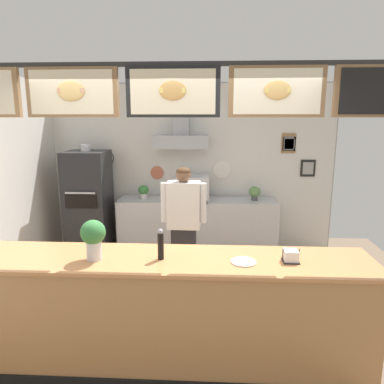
% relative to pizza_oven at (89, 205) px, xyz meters
% --- Properties ---
extents(ground_plane, '(6.40, 6.40, 0.00)m').
position_rel_pizza_oven_xyz_m(ground_plane, '(1.57, -2.13, -0.84)').
color(ground_plane, brown).
extents(back_wall_assembly, '(4.61, 2.86, 2.71)m').
position_rel_pizza_oven_xyz_m(back_wall_assembly, '(1.56, 0.36, 0.62)').
color(back_wall_assembly, '#9E9E99').
rests_on(back_wall_assembly, ground_plane).
extents(service_counter, '(3.42, 0.68, 1.02)m').
position_rel_pizza_oven_xyz_m(service_counter, '(1.57, -2.49, -0.33)').
color(service_counter, '#B77F4C').
rests_on(service_counter, ground_plane).
extents(back_prep_counter, '(2.48, 0.54, 0.91)m').
position_rel_pizza_oven_xyz_m(back_prep_counter, '(1.69, 0.14, -0.39)').
color(back_prep_counter, '#B7BABF').
rests_on(back_prep_counter, ground_plane).
extents(pizza_oven, '(0.63, 0.66, 1.78)m').
position_rel_pizza_oven_xyz_m(pizza_oven, '(0.00, 0.00, 0.00)').
color(pizza_oven, '#232326').
rests_on(pizza_oven, ground_plane).
extents(shop_worker, '(0.56, 0.23, 1.60)m').
position_rel_pizza_oven_xyz_m(shop_worker, '(1.56, -1.11, 0.02)').
color(shop_worker, '#232328').
rests_on(shop_worker, ground_plane).
extents(espresso_machine, '(0.52, 0.50, 0.38)m').
position_rel_pizza_oven_xyz_m(espresso_machine, '(1.61, 0.11, 0.26)').
color(espresso_machine, '#B7BABF').
rests_on(espresso_machine, back_prep_counter).
extents(potted_oregano, '(0.17, 0.17, 0.22)m').
position_rel_pizza_oven_xyz_m(potted_oregano, '(0.83, 0.17, 0.19)').
color(potted_oregano, beige).
rests_on(potted_oregano, back_prep_counter).
extents(potted_basil, '(0.19, 0.19, 0.22)m').
position_rel_pizza_oven_xyz_m(potted_basil, '(2.57, 0.13, 0.20)').
color(potted_basil, '#4C4C51').
rests_on(potted_basil, back_prep_counter).
extents(napkin_holder, '(0.14, 0.13, 0.11)m').
position_rel_pizza_oven_xyz_m(napkin_holder, '(2.56, -2.51, 0.22)').
color(napkin_holder, '#262628').
rests_on(napkin_holder, service_counter).
extents(condiment_plate, '(0.21, 0.21, 0.01)m').
position_rel_pizza_oven_xyz_m(condiment_plate, '(2.17, -2.55, 0.18)').
color(condiment_plate, white).
rests_on(condiment_plate, service_counter).
extents(basil_vase, '(0.21, 0.21, 0.34)m').
position_rel_pizza_oven_xyz_m(basil_vase, '(0.93, -2.55, 0.37)').
color(basil_vase, silver).
rests_on(basil_vase, service_counter).
extents(pepper_grinder, '(0.05, 0.05, 0.26)m').
position_rel_pizza_oven_xyz_m(pepper_grinder, '(1.48, -2.52, 0.31)').
color(pepper_grinder, black).
rests_on(pepper_grinder, service_counter).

